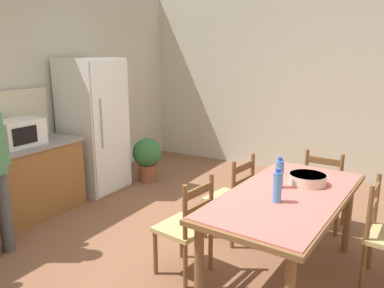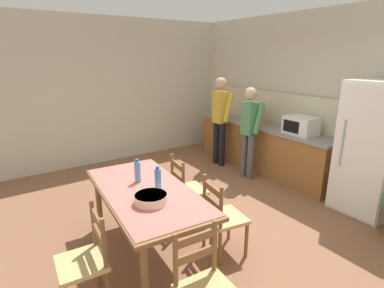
{
  "view_description": "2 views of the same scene",
  "coord_description": "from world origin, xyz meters",
  "views": [
    {
      "loc": [
        -2.82,
        -1.59,
        1.91
      ],
      "look_at": [
        -0.04,
        0.03,
        1.13
      ],
      "focal_mm": 35.0,
      "sensor_mm": 36.0,
      "label": 1
    },
    {
      "loc": [
        2.78,
        -2.05,
        2.16
      ],
      "look_at": [
        -0.41,
        0.14,
        1.01
      ],
      "focal_mm": 28.0,
      "sensor_mm": 36.0,
      "label": 2
    }
  ],
  "objects": [
    {
      "name": "wall_right",
      "position": [
        3.26,
        0.0,
        1.45
      ],
      "size": [
        0.12,
        5.2,
        2.9
      ],
      "primitive_type": "cube",
      "color": "beige",
      "rests_on": "ground"
    },
    {
      "name": "dining_table",
      "position": [
        0.09,
        -0.81,
        0.7
      ],
      "size": [
        1.87,
        1.01,
        0.79
      ],
      "rotation": [
        0.0,
        0.0,
        -0.08
      ],
      "color": "brown",
      "rests_on": "ground"
    },
    {
      "name": "chair_side_far_right",
      "position": [
        0.55,
        -0.11,
        0.44
      ],
      "size": [
        0.48,
        0.46,
        0.91
      ],
      "rotation": [
        0.0,
        0.0,
        2.99
      ],
      "color": "brown",
      "rests_on": "ground"
    },
    {
      "name": "wall_back",
      "position": [
        0.0,
        2.66,
        1.45
      ],
      "size": [
        6.52,
        0.12,
        2.9
      ],
      "primitive_type": "cube",
      "color": "beige",
      "rests_on": "ground"
    },
    {
      "name": "chair_side_far_left",
      "position": [
        -0.27,
        -0.05,
        0.44
      ],
      "size": [
        0.47,
        0.46,
        0.91
      ],
      "rotation": [
        0.0,
        0.0,
        3.0
      ],
      "color": "brown",
      "rests_on": "ground"
    },
    {
      "name": "chair_head_end",
      "position": [
        1.28,
        -0.9,
        0.44
      ],
      "size": [
        0.43,
        0.44,
        0.91
      ],
      "rotation": [
        0.0,
        0.0,
        1.51
      ],
      "color": "brown",
      "rests_on": "ground"
    },
    {
      "name": "ground_plane",
      "position": [
        0.0,
        0.0,
        0.0
      ],
      "size": [
        8.32,
        8.32,
        0.0
      ],
      "primitive_type": "plane",
      "color": "brown"
    },
    {
      "name": "bottle_near_centre",
      "position": [
        -0.14,
        -0.79,
        0.91
      ],
      "size": [
        0.07,
        0.07,
        0.27
      ],
      "color": "#4C8ED6",
      "rests_on": "dining_table"
    },
    {
      "name": "bottle_off_centre",
      "position": [
        0.18,
        -0.71,
        0.91
      ],
      "size": [
        0.07,
        0.07,
        0.27
      ],
      "color": "#4C8ED6",
      "rests_on": "dining_table"
    },
    {
      "name": "microwave",
      "position": [
        -0.22,
        2.21,
        1.03
      ],
      "size": [
        0.5,
        0.39,
        0.3
      ],
      "color": "white",
      "rests_on": "kitchen_counter"
    },
    {
      "name": "serving_bowl",
      "position": [
        0.4,
        -0.9,
        0.84
      ],
      "size": [
        0.32,
        0.32,
        0.09
      ],
      "color": "beige",
      "rests_on": "dining_table"
    },
    {
      "name": "refrigerator",
      "position": [
        0.94,
        2.19,
        0.93
      ],
      "size": [
        0.73,
        0.73,
        1.86
      ],
      "color": "white",
      "rests_on": "ground"
    },
    {
      "name": "potted_plant",
      "position": [
        1.59,
        1.76,
        0.39
      ],
      "size": [
        0.44,
        0.44,
        0.67
      ],
      "color": "brown",
      "rests_on": "ground"
    }
  ]
}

